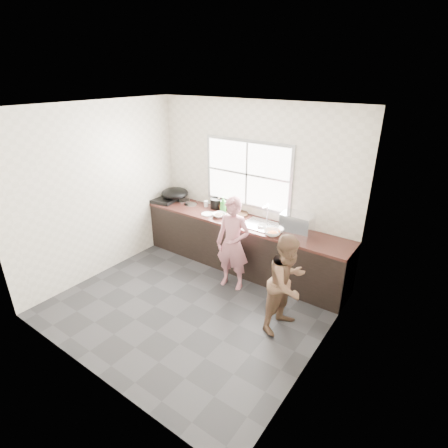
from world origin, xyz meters
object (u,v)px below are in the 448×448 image
Objects in this scene: bowl_held at (262,226)px; bottle_brown_tall at (219,203)px; bottle_brown_short at (223,205)px; bottle_green at (223,205)px; plate_food at (207,214)px; wok at (175,193)px; glass_jar at (206,204)px; burner at (164,200)px; woman at (233,247)px; cutting_board at (237,214)px; bowl_mince at (219,215)px; person_side at (287,283)px; pot_lid_right at (191,205)px; dish_rack at (297,225)px; black_pot at (217,203)px; pot_lid_left at (184,200)px; bowl_crabs at (272,233)px.

bowl_held is 1.06m from bottle_brown_tall.
bottle_green is at bearing -55.82° from bottle_brown_short.
bowl_held is at bearing -15.64° from bottle_brown_tall.
bottle_brown_tall reaches higher than plate_food.
bowl_held is 0.89× the size of plate_food.
plate_food is 0.42× the size of wok.
glass_jar reaches higher than burner.
cutting_board is at bearing 111.25° from woman.
cutting_board is 0.31m from bowl_mince.
bottle_brown_short is at bearing -15.46° from bottle_brown_tall.
plate_food is 1.15× the size of bottle_brown_short.
person_side is 5.78× the size of pot_lid_right.
bottle_green is 1.06m from wok.
bottle_brown_tall reaches higher than pot_lid_right.
dish_rack is (0.75, 0.56, 0.35)m from woman.
dish_rack reaches higher than black_pot.
person_side is at bearing -27.28° from glass_jar.
wok reaches higher than bowl_held.
plate_food is 0.83m from pot_lid_left.
plate_food is at bearing -170.88° from bowl_mince.
bottle_green is (-0.26, -0.04, 0.12)m from cutting_board.
dish_rack is at bearing -3.59° from pot_lid_left.
bottle_brown_tall is at bearing 126.44° from bowl_mince.
woman is 0.78m from bowl_mince.
cutting_board is 0.95m from pot_lid_right.
person_side reaches higher than pot_lid_right.
pot_lid_right is (-0.69, -0.04, -0.14)m from bottle_green.
glass_jar is at bearing -163.07° from bottle_brown_tall.
woman reaches higher than bottle_brown_tall.
black_pot is 1.31× the size of bottle_brown_short.
bottle_brown_short is (-0.91, 0.26, 0.06)m from bowl_held.
bowl_mince is at bearing -0.08° from burner.
bottle_brown_tall is 0.25m from glass_jar.
bowl_mince is 1.06m from bowl_crabs.
bowl_held is at bearing -14.96° from black_pot.
pot_lid_left is at bearing 42.02° from wok.
wok is 0.21m from pot_lid_left.
woman is at bearing -24.79° from pot_lid_right.
wok is (-0.83, -0.18, 0.07)m from black_pot.
plate_food is 0.38m from glass_jar.
cutting_board is at bearing -0.90° from glass_jar.
burner is at bearing -165.90° from bottle_brown_short.
bowl_held is 1.02× the size of bottle_brown_short.
wok reaches higher than plate_food.
woman is at bearing 81.05° from person_side.
person_side reaches higher than bowl_crabs.
glass_jar reaches higher than bowl_crabs.
glass_jar reaches higher than cutting_board.
woman reaches higher than bottle_green.
bottle_brown_short is at bearing 160.84° from bowl_crabs.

